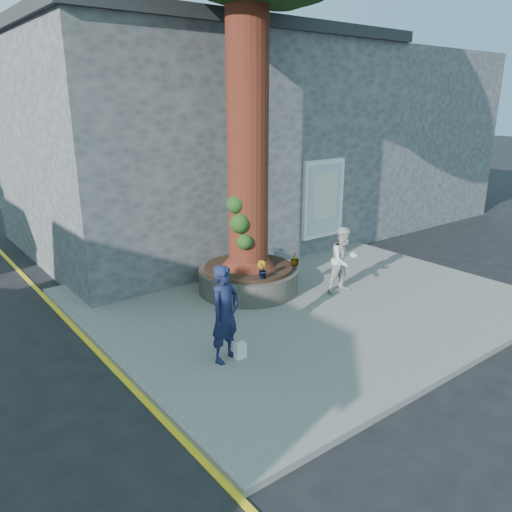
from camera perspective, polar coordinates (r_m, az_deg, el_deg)
ground at (r=9.85m, az=2.42°, el=-8.94°), size 120.00×120.00×0.00m
pavement at (r=11.42m, az=4.99°, el=-4.84°), size 9.00×8.00×0.12m
yellow_line at (r=9.27m, az=-16.73°, el=-11.49°), size 0.10×30.00×0.01m
stone_shop at (r=16.22m, az=-7.27°, el=12.97°), size 10.30×8.30×6.30m
neighbour_shop at (r=21.42m, az=12.00°, el=13.34°), size 6.00×8.00×6.00m
planter at (r=11.59m, az=-0.87°, el=-2.56°), size 2.30×2.30×0.60m
man at (r=8.36m, az=-3.54°, el=-6.61°), size 0.71×0.57×1.69m
woman at (r=11.53m, az=9.99°, el=-0.45°), size 0.82×0.68×1.53m
shopping_bag at (r=8.70m, az=-1.83°, el=-10.75°), size 0.20×0.12×0.28m
plant_a at (r=11.36m, az=-0.66°, el=-0.33°), size 0.24×0.21×0.37m
plant_b at (r=10.63m, az=0.67°, el=-1.58°), size 0.26×0.26×0.38m
plant_c at (r=11.47m, az=4.44°, el=-0.24°), size 0.29×0.29×0.36m
plant_d at (r=12.58m, az=-0.10°, el=1.31°), size 0.38×0.39×0.33m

